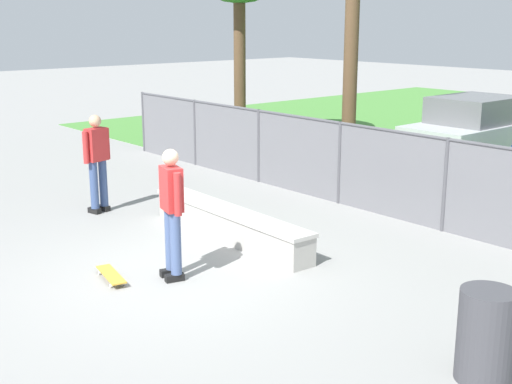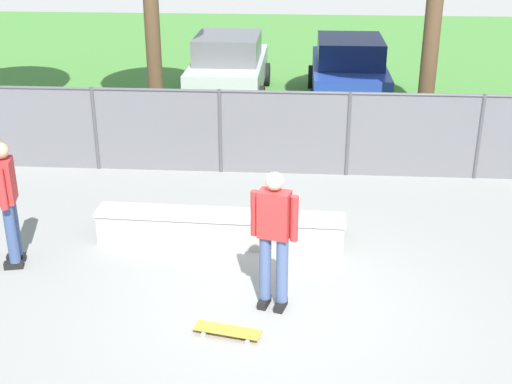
{
  "view_description": "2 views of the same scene",
  "coord_description": "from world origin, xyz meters",
  "px_view_note": "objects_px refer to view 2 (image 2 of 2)",
  "views": [
    {
      "loc": [
        7.5,
        -5.0,
        3.49
      ],
      "look_at": [
        -0.46,
        1.84,
        0.82
      ],
      "focal_mm": 47.8,
      "sensor_mm": 36.0,
      "label": 1
    },
    {
      "loc": [
        0.34,
        -7.55,
        4.71
      ],
      "look_at": [
        -0.27,
        1.16,
        1.04
      ],
      "focal_mm": 48.02,
      "sensor_mm": 36.0,
      "label": 2
    }
  ],
  "objects_px": {
    "car_blue": "(349,70)",
    "car_silver": "(229,66)",
    "bystander": "(8,199)",
    "skateboard": "(227,330)",
    "skateboarder": "(274,235)",
    "concrete_ledge": "(220,228)"
  },
  "relations": [
    {
      "from": "car_blue",
      "to": "car_silver",
      "type": "bearing_deg",
      "value": 176.07
    },
    {
      "from": "bystander",
      "to": "skateboard",
      "type": "bearing_deg",
      "value": -25.73
    },
    {
      "from": "skateboarder",
      "to": "car_silver",
      "type": "height_order",
      "value": "skateboarder"
    },
    {
      "from": "car_silver",
      "to": "bystander",
      "type": "distance_m",
      "value": 9.51
    },
    {
      "from": "bystander",
      "to": "car_blue",
      "type": "bearing_deg",
      "value": 60.55
    },
    {
      "from": "skateboarder",
      "to": "car_blue",
      "type": "distance_m",
      "value": 10.01
    },
    {
      "from": "skateboard",
      "to": "car_silver",
      "type": "height_order",
      "value": "car_silver"
    },
    {
      "from": "skateboard",
      "to": "car_blue",
      "type": "height_order",
      "value": "car_blue"
    },
    {
      "from": "concrete_ledge",
      "to": "bystander",
      "type": "xyz_separation_m",
      "value": [
        -2.8,
        -0.84,
        0.75
      ]
    },
    {
      "from": "car_blue",
      "to": "skateboarder",
      "type": "bearing_deg",
      "value": -98.3
    },
    {
      "from": "car_silver",
      "to": "car_blue",
      "type": "distance_m",
      "value": 3.11
    },
    {
      "from": "concrete_ledge",
      "to": "skateboard",
      "type": "distance_m",
      "value": 2.41
    },
    {
      "from": "car_silver",
      "to": "car_blue",
      "type": "height_order",
      "value": "same"
    },
    {
      "from": "car_silver",
      "to": "bystander",
      "type": "bearing_deg",
      "value": -102.3
    },
    {
      "from": "car_blue",
      "to": "concrete_ledge",
      "type": "bearing_deg",
      "value": -105.77
    },
    {
      "from": "skateboarder",
      "to": "skateboard",
      "type": "xyz_separation_m",
      "value": [
        -0.51,
        -0.7,
        -0.94
      ]
    },
    {
      "from": "skateboarder",
      "to": "car_silver",
      "type": "relative_size",
      "value": 0.43
    },
    {
      "from": "skateboarder",
      "to": "car_silver",
      "type": "distance_m",
      "value": 10.25
    },
    {
      "from": "skateboard",
      "to": "bystander",
      "type": "height_order",
      "value": "bystander"
    },
    {
      "from": "concrete_ledge",
      "to": "skateboarder",
      "type": "xyz_separation_m",
      "value": [
        0.88,
        -1.68,
        0.75
      ]
    },
    {
      "from": "car_silver",
      "to": "skateboarder",
      "type": "bearing_deg",
      "value": -80.72
    },
    {
      "from": "concrete_ledge",
      "to": "skateboard",
      "type": "height_order",
      "value": "concrete_ledge"
    }
  ]
}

